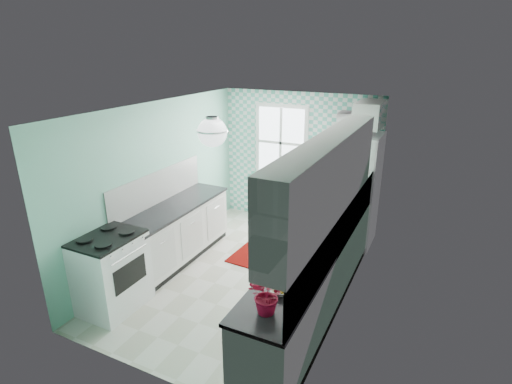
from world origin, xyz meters
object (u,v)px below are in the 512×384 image
at_px(ceiling_light, 212,132).
at_px(fridge, 351,189).
at_px(potted_plant, 268,296).
at_px(sink, 337,219).
at_px(fruit_bowl, 283,290).
at_px(stove, 111,271).
at_px(microwave, 357,123).

relative_size(ceiling_light, fridge, 0.18).
xyz_separation_m(ceiling_light, potted_plant, (1.20, -1.07, -1.20)).
height_order(ceiling_light, sink, ceiling_light).
distance_m(ceiling_light, sink, 2.26).
relative_size(fridge, potted_plant, 5.21).
height_order(sink, potted_plant, sink).
xyz_separation_m(ceiling_light, fruit_bowl, (1.20, -0.70, -1.35)).
xyz_separation_m(stove, sink, (2.40, 1.98, 0.41)).
relative_size(ceiling_light, stove, 0.35).
bearing_deg(microwave, potted_plant, 88.45).
height_order(fruit_bowl, potted_plant, potted_plant).
xyz_separation_m(ceiling_light, microwave, (1.11, 2.60, -0.23)).
xyz_separation_m(ceiling_light, fridge, (1.11, 2.60, -1.36)).
distance_m(stove, potted_plant, 2.51).
bearing_deg(potted_plant, fruit_bowl, 90.00).
height_order(ceiling_light, fruit_bowl, ceiling_light).
bearing_deg(sink, microwave, 93.50).
relative_size(ceiling_light, fruit_bowl, 1.32).
bearing_deg(fruit_bowl, stove, 179.04).
relative_size(fridge, sink, 3.62).
bearing_deg(fruit_bowl, potted_plant, -90.00).
distance_m(stove, sink, 3.14).
distance_m(fridge, fruit_bowl, 3.31).
xyz_separation_m(fruit_bowl, microwave, (-0.09, 3.31, 1.12)).
bearing_deg(sink, fridge, 93.51).
bearing_deg(stove, sink, 43.09).
relative_size(fridge, stove, 1.92).
height_order(fruit_bowl, microwave, microwave).
height_order(ceiling_light, stove, ceiling_light).
height_order(ceiling_light, microwave, ceiling_light).
relative_size(sink, microwave, 0.89).
distance_m(ceiling_light, fridge, 3.14).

